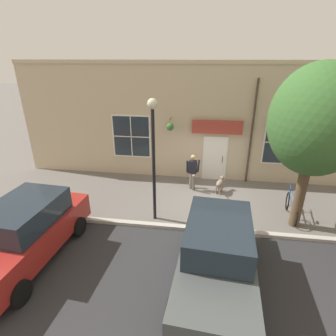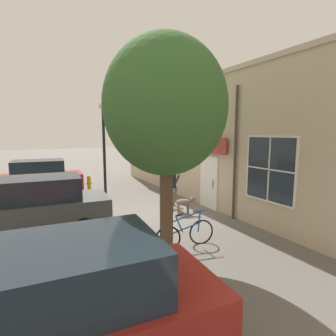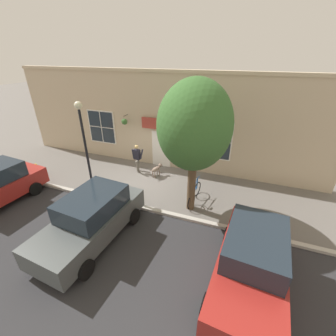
# 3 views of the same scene
# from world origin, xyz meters

# --- Properties ---
(ground_plane) EXTENTS (90.00, 90.00, 0.00)m
(ground_plane) POSITION_xyz_m (0.00, 0.00, 0.00)
(ground_plane) COLOR #66605B
(storefront_facade) EXTENTS (0.95, 18.00, 5.29)m
(storefront_facade) POSITION_xyz_m (-2.34, -0.00, 2.64)
(storefront_facade) COLOR #C6B293
(storefront_facade) RESTS_ON ground_plane
(pedestrian_walking) EXTENTS (0.61, 0.59, 1.61)m
(pedestrian_walking) POSITION_xyz_m (-1.00, -0.72, 0.96)
(pedestrian_walking) COLOR #6B665B
(pedestrian_walking) RESTS_ON ground_plane
(dog_on_leash) EXTENTS (0.98, 0.43, 0.67)m
(dog_on_leash) POSITION_xyz_m (-0.88, 0.48, 0.44)
(dog_on_leash) COLOR #7F6B5B
(dog_on_leash) RESTS_ON ground_plane
(street_tree_by_curb) EXTENTS (3.05, 2.74, 5.34)m
(street_tree_by_curb) POSITION_xyz_m (1.15, 2.95, 3.58)
(street_tree_by_curb) COLOR brown
(street_tree_by_curb) RESTS_ON ground_plane
(leaning_bicycle) EXTENTS (1.74, 0.19, 1.00)m
(leaning_bicycle) POSITION_xyz_m (0.66, 2.97, 0.38)
(leaning_bicycle) COLOR black
(leaning_bicycle) RESTS_ON ground_plane
(parked_car_nearest_curb) EXTENTS (4.41, 2.17, 1.75)m
(parked_car_nearest_curb) POSITION_xyz_m (3.96, -5.16, 0.88)
(parked_car_nearest_curb) COLOR maroon
(parked_car_nearest_curb) RESTS_ON ground_plane
(parked_car_mid_block) EXTENTS (4.41, 2.17, 1.75)m
(parked_car_mid_block) POSITION_xyz_m (4.11, 0.15, 0.88)
(parked_car_mid_block) COLOR #474C4C
(parked_car_mid_block) RESTS_ON ground_plane
(parked_car_far_end) EXTENTS (4.41, 2.17, 1.75)m
(parked_car_far_end) POSITION_xyz_m (4.06, 5.46, 0.88)
(parked_car_far_end) COLOR maroon
(parked_car_far_end) RESTS_ON ground_plane
(street_lamp) EXTENTS (0.32, 0.32, 4.26)m
(street_lamp) POSITION_xyz_m (1.48, -1.92, 2.83)
(street_lamp) COLOR black
(street_lamp) RESTS_ON ground_plane
(fire_hydrant) EXTENTS (0.34, 0.20, 0.77)m
(fire_hydrant) POSITION_xyz_m (1.42, -5.56, 0.40)
(fire_hydrant) COLOR gold
(fire_hydrant) RESTS_ON ground_plane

